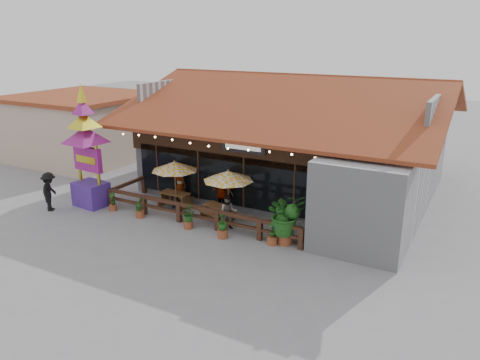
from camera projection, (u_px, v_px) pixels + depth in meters
The scene contains 19 objects.
ground at pixel (234, 229), 20.19m from camera, with size 100.00×100.00×0.00m, color gray.
restaurant_building at pixel (299, 148), 24.95m from camera, with size 15.50×14.73×6.09m.
patio_railing at pixel (187, 208), 20.82m from camera, with size 10.00×2.60×0.92m.
neighbor_building at pixel (84, 126), 31.46m from camera, with size 8.40×8.40×4.22m.
umbrella_left at pixel (175, 166), 22.07m from camera, with size 2.50×2.50×2.37m.
umbrella_right at pixel (228, 176), 20.44m from camera, with size 2.84×2.84×2.41m.
picnic_table_left at pixel (175, 197), 22.69m from camera, with size 1.49×1.29×0.70m.
picnic_table_right at pixel (218, 210), 21.09m from camera, with size 1.64×1.51×0.66m.
thai_sign_tower at pixel (86, 138), 21.97m from camera, with size 2.56×2.56×6.35m.
tropical_plant at pixel (286, 215), 18.37m from camera, with size 2.07×2.05×2.16m.
diner_a at pixel (180, 185), 23.00m from camera, with size 0.67×0.44×1.85m, color #3A2312.
diner_b at pixel (228, 212), 19.95m from camera, with size 0.74×0.58×1.53m, color #3A2312.
diner_c at pixel (223, 194), 21.66m from camera, with size 1.11×0.46×1.89m, color #3A2312.
pedestrian at pixel (50, 192), 22.03m from camera, with size 1.21×0.70×1.87m, color black.
planter_a at pixel (113, 203), 22.18m from camera, with size 0.37×0.37×0.89m.
planter_b at pixel (140, 208), 21.30m from camera, with size 0.42×0.46×0.99m.
planter_c at pixel (188, 216), 20.08m from camera, with size 0.80×0.78×1.00m.
planter_d at pixel (222, 226), 19.15m from camera, with size 0.55×0.55×1.07m.
planter_e at pixel (272, 235), 18.54m from camera, with size 0.43×0.42×1.02m.
Camera 1 is at (9.20, -16.22, 8.02)m, focal length 35.00 mm.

